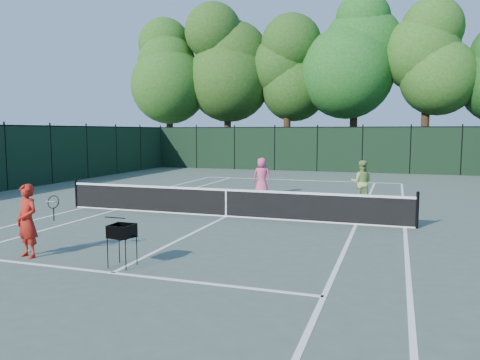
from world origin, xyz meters
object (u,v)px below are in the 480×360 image
(player_pink, at_px, (262,176))
(player_green, at_px, (361,182))
(loose_ball_midcourt, at_px, (29,251))
(ball_hopper, at_px, (122,231))
(coach, at_px, (27,221))

(player_pink, relative_size, player_green, 0.97)
(loose_ball_midcourt, bearing_deg, player_pink, 77.57)
(ball_hopper, bearing_deg, player_green, 87.55)
(coach, bearing_deg, player_green, 72.18)
(player_green, xyz_separation_m, ball_hopper, (-4.02, -10.01, -0.10))
(ball_hopper, relative_size, loose_ball_midcourt, 12.91)
(coach, bearing_deg, player_pink, 94.03)
(coach, bearing_deg, ball_hopper, 15.39)
(ball_hopper, height_order, loose_ball_midcourt, ball_hopper)
(player_green, bearing_deg, loose_ball_midcourt, 52.21)
(coach, distance_m, loose_ball_midcourt, 0.90)
(coach, distance_m, player_green, 11.89)
(player_pink, distance_m, player_green, 4.45)
(coach, height_order, player_pink, player_pink)
(ball_hopper, bearing_deg, loose_ball_midcourt, -166.82)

